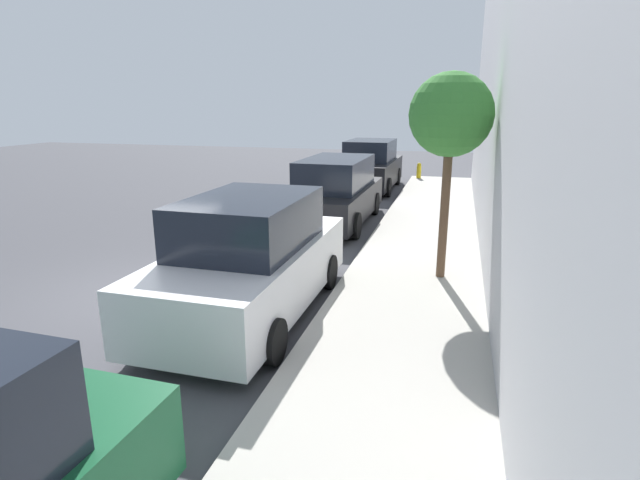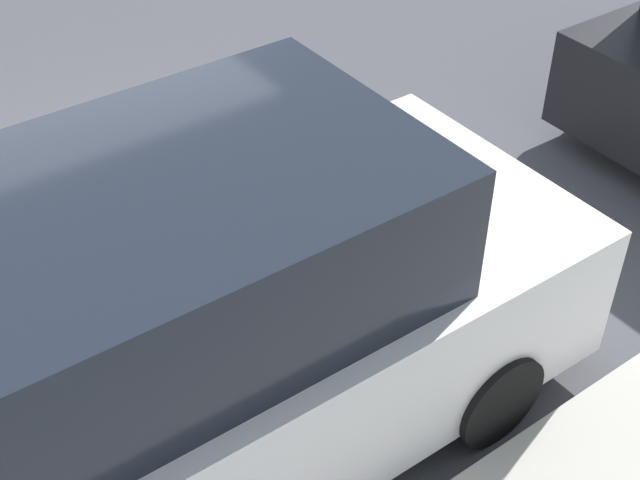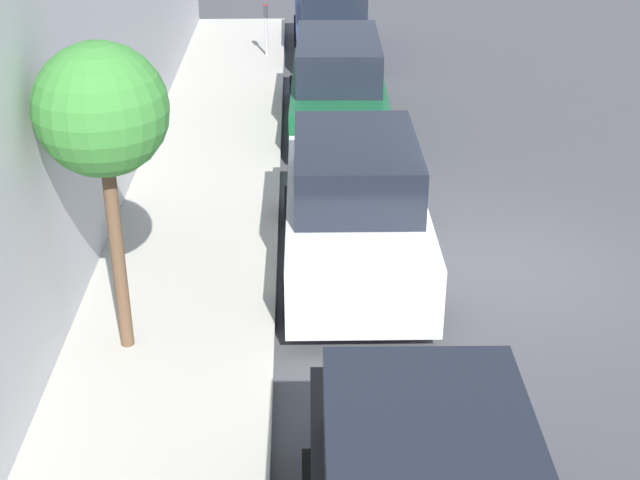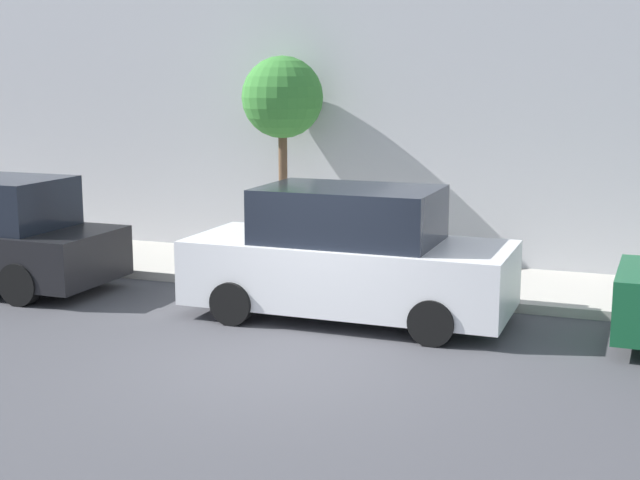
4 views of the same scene
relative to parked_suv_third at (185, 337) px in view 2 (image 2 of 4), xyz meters
name	(u,v)px [view 2 (image 2 of 4)]	position (x,y,z in m)	size (l,w,h in m)	color
ground_plane	(66,239)	(-2.35, 0.17, -0.93)	(60.00, 60.00, 0.00)	#424247
parked_suv_third	(185,337)	(0.00, 0.00, 0.00)	(2.08, 4.82, 1.98)	silver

